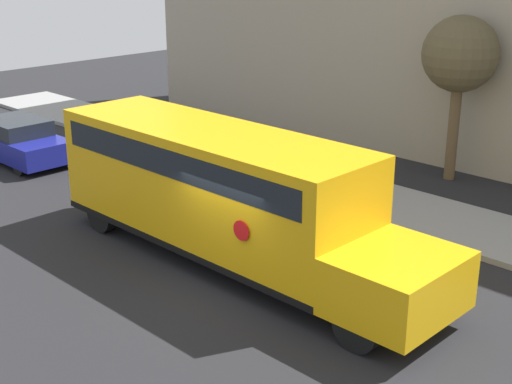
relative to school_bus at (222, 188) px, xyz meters
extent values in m
plane|color=black|center=(1.31, -0.80, -1.78)|extent=(60.00, 60.00, 0.00)
cube|color=gray|center=(1.31, 5.70, -1.71)|extent=(44.00, 3.00, 0.15)
cube|color=#EAA80F|center=(-0.42, 0.00, 0.01)|extent=(8.59, 2.50, 2.67)
cube|color=#EAA80F|center=(4.91, 0.00, -0.74)|extent=(2.07, 2.50, 1.18)
cube|color=black|center=(-0.42, 0.00, -1.25)|extent=(8.59, 2.54, 0.16)
cube|color=black|center=(-0.42, 0.00, 0.79)|extent=(7.91, 2.53, 0.64)
cylinder|color=red|center=(1.94, -1.29, -0.13)|extent=(0.44, 0.02, 0.44)
cylinder|color=black|center=(4.81, 1.08, -1.28)|extent=(1.00, 0.30, 1.00)
cylinder|color=black|center=(4.81, -1.08, -1.28)|extent=(1.00, 0.30, 1.00)
cylinder|color=black|center=(-3.52, 1.08, -1.28)|extent=(1.00, 0.30, 1.00)
cylinder|color=black|center=(-3.52, -1.08, -1.28)|extent=(1.00, 0.30, 1.00)
cube|color=navy|center=(-10.84, 0.56, -1.19)|extent=(4.14, 1.85, 0.74)
cube|color=#1E2328|center=(-11.09, 0.56, -0.56)|extent=(2.32, 1.71, 0.52)
cylinder|color=black|center=(-9.48, 1.37, -1.46)|extent=(0.64, 0.22, 0.64)
cylinder|color=black|center=(-9.48, -0.24, -1.46)|extent=(0.64, 0.22, 0.64)
cylinder|color=black|center=(-12.21, 1.37, -1.46)|extent=(0.64, 0.22, 0.64)
cylinder|color=brown|center=(0.74, 9.30, -0.13)|extent=(0.35, 0.35, 3.30)
sphere|color=brown|center=(0.74, 9.30, 2.23)|extent=(2.35, 2.35, 2.35)
camera|label=1|loc=(11.61, -10.71, 5.47)|focal=50.00mm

